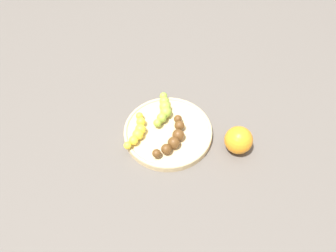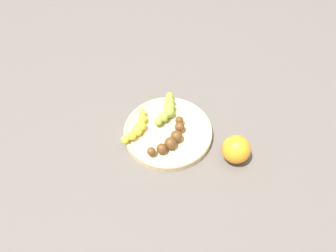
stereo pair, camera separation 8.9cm
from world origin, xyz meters
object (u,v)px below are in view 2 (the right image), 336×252
Objects in this scene: banana_overripe at (171,138)px; banana_green at (167,109)px; orange_fruit at (236,149)px; fruit_bowl at (168,132)px; banana_yellow at (137,127)px.

banana_overripe and banana_green have the same top height.
banana_overripe is at bearing -9.64° from orange_fruit.
banana_overripe is 1.73× the size of orange_fruit.
fruit_bowl is 2.03× the size of banana_green.
orange_fruit is (-0.18, 0.07, 0.03)m from fruit_bowl.
orange_fruit is (-0.27, 0.06, 0.00)m from banana_yellow.
banana_overripe is at bearing -67.95° from banana_green.
fruit_bowl is 0.20m from orange_fruit.
banana_green is (0.01, -0.06, 0.02)m from fruit_bowl.
fruit_bowl is 1.90× the size of banana_overripe.
orange_fruit reaches higher than banana_yellow.
banana_overripe is 1.07× the size of banana_green.
banana_yellow is at bearing -167.35° from banana_overripe.
banana_green is 1.62× the size of orange_fruit.
banana_overripe is (-0.01, 0.04, 0.02)m from fruit_bowl.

